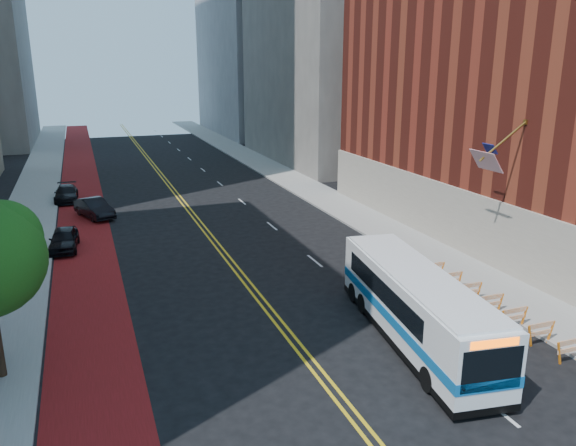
{
  "coord_description": "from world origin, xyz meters",
  "views": [
    {
      "loc": [
        -7.73,
        -15.22,
        11.4
      ],
      "look_at": [
        0.86,
        8.0,
        4.36
      ],
      "focal_mm": 35.0,
      "sensor_mm": 36.0,
      "label": 1
    }
  ],
  "objects_px": {
    "transit_bus": "(415,305)",
    "car_c": "(66,194)",
    "car_a": "(64,239)",
    "car_b": "(94,208)"
  },
  "relations": [
    {
      "from": "transit_bus",
      "to": "car_a",
      "type": "distance_m",
      "value": 23.02
    },
    {
      "from": "car_b",
      "to": "car_c",
      "type": "height_order",
      "value": "car_b"
    },
    {
      "from": "car_b",
      "to": "car_c",
      "type": "bearing_deg",
      "value": 86.47
    },
    {
      "from": "car_c",
      "to": "car_b",
      "type": "bearing_deg",
      "value": -70.07
    },
    {
      "from": "car_b",
      "to": "car_c",
      "type": "xyz_separation_m",
      "value": [
        -2.08,
        6.45,
        -0.07
      ]
    },
    {
      "from": "car_a",
      "to": "car_b",
      "type": "bearing_deg",
      "value": 79.16
    },
    {
      "from": "transit_bus",
      "to": "car_c",
      "type": "height_order",
      "value": "transit_bus"
    },
    {
      "from": "car_a",
      "to": "car_c",
      "type": "xyz_separation_m",
      "value": [
        0.0,
        14.01,
        -0.04
      ]
    },
    {
      "from": "car_b",
      "to": "car_c",
      "type": "distance_m",
      "value": 6.78
    },
    {
      "from": "car_a",
      "to": "car_b",
      "type": "height_order",
      "value": "car_b"
    }
  ]
}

